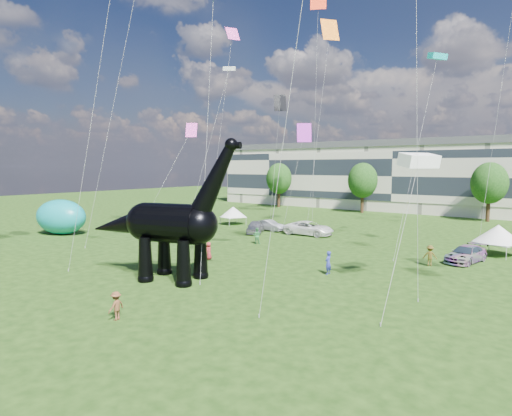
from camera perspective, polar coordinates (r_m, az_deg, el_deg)
The scene contains 15 objects.
ground at distance 28.02m, azimuth -7.87°, elevation -11.69°, with size 220.00×220.00×0.00m, color #16330C.
terrace_row at distance 85.21m, azimuth 18.93°, elevation 3.75°, with size 78.00×11.00×12.00m, color beige.
tree_far_left at distance 86.97m, azimuth 3.07°, elevation 4.26°, with size 5.20×5.20×9.44m.
tree_mid_left at distance 78.23m, azimuth 14.05°, elevation 3.96°, with size 5.20×5.20×9.44m.
tree_mid_right at distance 72.64m, azimuth 28.70°, elevation 3.32°, with size 5.20×5.20×9.44m.
dinosaur_sculpture at distance 31.97m, azimuth -11.90°, elevation -2.26°, with size 12.93×5.24×10.59m.
car_silver at distance 53.10m, azimuth -0.10°, elevation -2.55°, with size 1.85×4.59×1.57m, color #B6B6BB.
car_grey at distance 55.12m, azimuth 1.76°, elevation -2.34°, with size 1.47×4.23×1.39m, color gray.
car_white at distance 52.05m, azimuth 7.05°, elevation -2.69°, with size 2.78×6.02×1.67m, color white.
car_dark at distance 41.34m, azimuth 26.21°, elevation -5.54°, with size 2.04×5.01×1.46m, color #595960.
gazebo_far at distance 45.80m, azimuth 29.57°, elevation -3.01°, with size 5.24×5.24×2.89m.
gazebo_left at distance 61.16m, azimuth -3.06°, elevation -0.53°, with size 4.73×4.73×2.55m.
inflatable_teal at distance 57.33m, azimuth -24.56°, elevation -1.09°, with size 6.83×4.27×4.27m, color #0C8D94.
visitors at distance 42.39m, azimuth 0.75°, elevation -4.52°, with size 48.28×37.83×1.87m.
kites at distance 41.92m, azimuth -10.02°, elevation 19.69°, with size 60.27×47.08×26.33m.
Camera 1 is at (19.10, -18.75, 8.30)m, focal length 30.00 mm.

